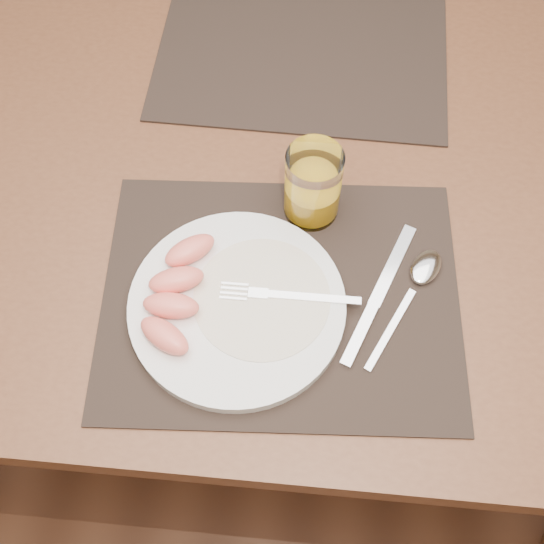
{
  "coord_description": "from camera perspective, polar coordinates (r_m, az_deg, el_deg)",
  "views": [
    {
      "loc": [
        0.04,
        -0.61,
        1.52
      ],
      "look_at": [
        0.01,
        -0.2,
        0.77
      ],
      "focal_mm": 45.0,
      "sensor_mm": 36.0,
      "label": 1
    }
  ],
  "objects": [
    {
      "name": "plate",
      "position": [
        0.85,
        -2.94,
        -2.86
      ],
      "size": [
        0.27,
        0.27,
        0.02
      ],
      "primitive_type": "cylinder",
      "color": "white",
      "rests_on": "placemat_near"
    },
    {
      "name": "grapefruit_wedges",
      "position": [
        0.84,
        -8.07,
        -1.67
      ],
      "size": [
        0.09,
        0.18,
        0.03
      ],
      "color": "#FF7D68",
      "rests_on": "plate"
    },
    {
      "name": "knife",
      "position": [
        0.86,
        8.5,
        -2.74
      ],
      "size": [
        0.09,
        0.21,
        0.01
      ],
      "color": "silver",
      "rests_on": "placemat_near"
    },
    {
      "name": "ground",
      "position": [
        1.64,
        0.4,
        -6.95
      ],
      "size": [
        5.0,
        5.0,
        0.0
      ],
      "primitive_type": "plane",
      "color": "#55301D",
      "rests_on": "ground"
    },
    {
      "name": "placemat_far",
      "position": [
        1.13,
        2.58,
        18.21
      ],
      "size": [
        0.46,
        0.36,
        0.0
      ],
      "primitive_type": "cube",
      "rotation": [
        0.0,
        0.0,
        -0.02
      ],
      "color": "black",
      "rests_on": "table"
    },
    {
      "name": "juice_glass",
      "position": [
        0.89,
        3.42,
        7.06
      ],
      "size": [
        0.07,
        0.07,
        0.11
      ],
      "color": "white",
      "rests_on": "placemat_near"
    },
    {
      "name": "plate_dressing",
      "position": [
        0.84,
        -0.86,
        -2.16
      ],
      "size": [
        0.17,
        0.17,
        0.0
      ],
      "color": "white",
      "rests_on": "plate"
    },
    {
      "name": "fork",
      "position": [
        0.84,
        0.47,
        -1.93
      ],
      "size": [
        0.17,
        0.02,
        0.0
      ],
      "color": "silver",
      "rests_on": "plate"
    },
    {
      "name": "table",
      "position": [
        1.05,
        0.62,
        6.65
      ],
      "size": [
        1.4,
        0.9,
        0.75
      ],
      "color": "brown",
      "rests_on": "ground"
    },
    {
      "name": "spoon",
      "position": [
        0.89,
        12.34,
        -0.33
      ],
      "size": [
        0.1,
        0.18,
        0.01
      ],
      "color": "silver",
      "rests_on": "placemat_near"
    },
    {
      "name": "placemat_near",
      "position": [
        0.86,
        0.73,
        -2.07
      ],
      "size": [
        0.47,
        0.38,
        0.0
      ],
      "primitive_type": "cube",
      "rotation": [
        0.0,
        0.0,
        0.06
      ],
      "color": "black",
      "rests_on": "table"
    }
  ]
}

